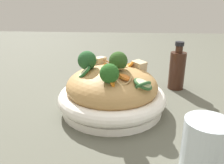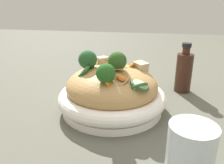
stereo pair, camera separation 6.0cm
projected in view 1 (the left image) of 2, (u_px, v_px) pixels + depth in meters
ground_plane at (112, 109)px, 0.63m from camera, size 3.00×3.00×0.00m
serving_bowl at (112, 100)px, 0.62m from camera, size 0.29×0.29×0.06m
noodle_heap at (112, 86)px, 0.60m from camera, size 0.24×0.24×0.11m
broccoli_florets at (104, 64)px, 0.56m from camera, size 0.14×0.14×0.07m
carrot_coins at (122, 71)px, 0.57m from camera, size 0.16×0.09×0.03m
zucchini_slices at (129, 77)px, 0.56m from camera, size 0.18×0.19×0.05m
chicken_chunks at (121, 64)px, 0.63m from camera, size 0.06×0.15×0.03m
soy_sauce_bottle at (177, 69)px, 0.75m from camera, size 0.05×0.05×0.16m
drinking_glass at (204, 151)px, 0.37m from camera, size 0.07×0.07×0.11m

